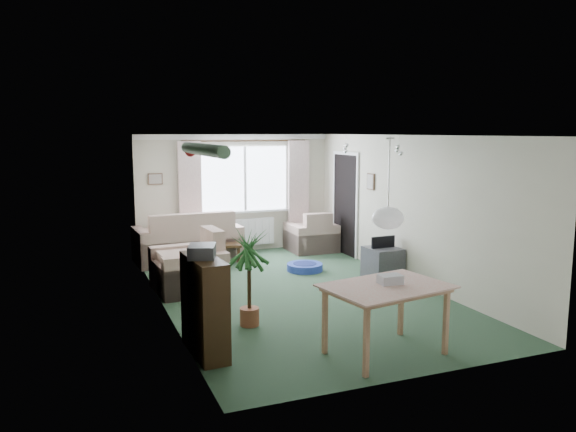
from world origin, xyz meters
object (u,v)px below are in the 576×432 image
object	(u,v)px
sofa	(188,236)
bookshelf	(204,306)
pet_bed	(305,267)
dining_table	(385,321)
coffee_table	(217,254)
tv_cube	(383,263)
armchair_left	(188,261)
armchair_corner	(311,231)
houseplant	(249,278)

from	to	relation	value
sofa	bookshelf	distance (m)	4.66
pet_bed	dining_table	bearing A→B (deg)	-99.86
coffee_table	tv_cube	xyz separation A→B (m)	(2.37, -1.98, 0.06)
armchair_left	coffee_table	distance (m)	1.76
bookshelf	dining_table	distance (m)	2.01
armchair_corner	pet_bed	size ratio (longest dim) A/B	1.46
houseplant	pet_bed	xyz separation A→B (m)	(1.78, 2.36, -0.55)
sofa	bookshelf	world-z (taller)	bookshelf
sofa	dining_table	size ratio (longest dim) A/B	1.58
sofa	armchair_left	distance (m)	2.07
armchair_left	pet_bed	xyz separation A→B (m)	(2.18, 0.49, -0.41)
houseplant	bookshelf	bearing A→B (deg)	-136.59
armchair_corner	armchair_left	world-z (taller)	armchair_left
armchair_corner	sofa	bearing A→B (deg)	0.27
sofa	pet_bed	size ratio (longest dim) A/B	3.06
armchair_corner	bookshelf	world-z (taller)	bookshelf
coffee_table	pet_bed	distance (m)	1.70
dining_table	tv_cube	size ratio (longest dim) A/B	2.13
houseplant	dining_table	bearing A→B (deg)	-52.19
tv_cube	pet_bed	bearing A→B (deg)	134.68
tv_cube	pet_bed	xyz separation A→B (m)	(-1.02, 0.95, -0.20)
tv_cube	dining_table	bearing A→B (deg)	-122.88
coffee_table	sofa	bearing A→B (deg)	130.53
armchair_left	coffee_table	xyz separation A→B (m)	(0.83, 1.52, -0.28)
sofa	tv_cube	world-z (taller)	sofa
coffee_table	houseplant	distance (m)	3.45
armchair_corner	armchair_left	distance (m)	3.59
armchair_left	houseplant	world-z (taller)	houseplant
sofa	armchair_corner	distance (m)	2.58
houseplant	dining_table	xyz separation A→B (m)	(1.12, -1.44, -0.23)
bookshelf	tv_cube	distance (m)	4.13
tv_cube	sofa	bearing A→B (deg)	135.94
sofa	armchair_corner	world-z (taller)	sofa
pet_bed	bookshelf	bearing A→B (deg)	-129.43
sofa	tv_cube	size ratio (longest dim) A/B	3.38
armchair_corner	houseplant	size ratio (longest dim) A/B	0.75
bookshelf	dining_table	bearing A→B (deg)	-25.92
sofa	dining_table	bearing A→B (deg)	98.70
armchair_corner	coffee_table	xyz separation A→B (m)	(-2.14, -0.48, -0.22)
bookshelf	pet_bed	bearing A→B (deg)	46.50
houseplant	tv_cube	world-z (taller)	houseplant
coffee_table	pet_bed	size ratio (longest dim) A/B	1.38
armchair_left	dining_table	size ratio (longest dim) A/B	0.86
coffee_table	tv_cube	distance (m)	3.09
sofa	coffee_table	xyz separation A→B (m)	(0.43, -0.51, -0.29)
armchair_corner	coffee_table	world-z (taller)	armchair_corner
houseplant	armchair_corner	bearing A→B (deg)	56.42
armchair_left	tv_cube	distance (m)	3.24
bookshelf	pet_bed	xyz separation A→B (m)	(2.52, 3.06, -0.48)
armchair_left	coffee_table	world-z (taller)	armchair_left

